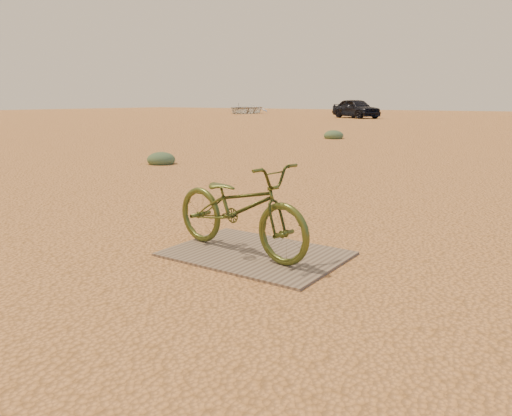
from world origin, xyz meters
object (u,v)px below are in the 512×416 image
Objects in this scene: plywood_board at (256,254)px; bicycle at (240,207)px; car at (356,108)px; boat_near_left at (244,108)px.

bicycle is at bearing -154.66° from plywood_board.
car is at bearing 111.72° from plywood_board.
bicycle is 0.32× the size of boat_near_left.
bicycle reaches higher than plywood_board.
boat_near_left is (-13.43, 4.85, -0.21)m from car.
car is 14.28m from boat_near_left.
car is (-12.23, 31.08, 0.27)m from bicycle.
car reaches higher than boat_near_left.
boat_near_left is (-25.66, 35.94, 0.07)m from bicycle.
bicycle is 44.16m from boat_near_left.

